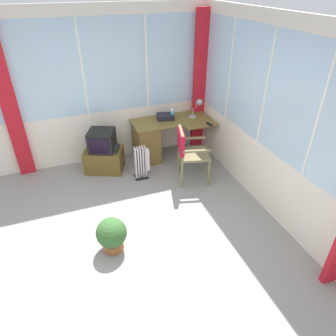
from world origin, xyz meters
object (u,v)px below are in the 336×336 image
Objects in this scene: spray_bottle at (172,114)px; tv_remote at (209,124)px; desk_lamp at (198,106)px; potted_plant at (112,234)px; space_heater at (142,162)px; paper_tray at (165,117)px; tv_on_stand at (104,153)px; desk at (150,140)px; wooden_armchair at (187,148)px.

tv_remote is at bearing -41.45° from spray_bottle.
desk_lamp is 0.42m from tv_remote.
space_heater is at bearing 60.72° from potted_plant.
tv_on_stand is (-1.22, -0.19, -0.43)m from paper_tray.
desk_lamp reaches higher than desk.
space_heater is 1.65m from potted_plant.
tv_remote is at bearing 36.05° from wooden_armchair.
potted_plant is at bearing -97.40° from tv_on_stand.
desk is 1.55× the size of wooden_armchair.
tv_on_stand is 1.30× the size of space_heater.
desk_lamp is 1.63× the size of spray_bottle.
paper_tray reaches higher than tv_on_stand.
desk is 4.82× the size of paper_tray.
desk is at bearing -165.24° from paper_tray.
tv_remote reaches higher than desk.
desk is 0.97m from wooden_armchair.
desk is 0.51m from paper_tray.
spray_bottle is at bearing 52.33° from potted_plant.
desk_lamp is 1.05m from wooden_armchair.
desk is 4.09× the size of desk_lamp.
spray_bottle is 0.95m from wooden_armchair.
spray_bottle is at bearing 84.08° from wooden_armchair.
desk_lamp is (0.91, -0.07, 0.56)m from desk.
desk is at bearing 111.50° from wooden_armchair.
tv_on_stand reaches higher than desk.
desk is 1.07m from desk_lamp.
wooden_armchair reaches higher than paper_tray.
potted_plant is at bearing -119.28° from space_heater.
wooden_armchair is at bearing -32.19° from tv_on_stand.
desk_lamp is 0.38× the size of wooden_armchair.
spray_bottle reaches higher than desk.
desk_lamp is 0.63m from paper_tray.
spray_bottle is 0.72× the size of paper_tray.
paper_tray reaches higher than space_heater.
tv_remote is 0.20× the size of tv_on_stand.
tv_remote is 0.78m from wooden_armchair.
space_heater is (-0.67, 0.32, -0.30)m from wooden_armchair.
desk_lamp is at bearing -4.41° from desk.
paper_tray is (-0.58, 0.16, -0.18)m from desk_lamp.
spray_bottle is 0.46× the size of potted_plant.
desk_lamp reaches higher than wooden_armchair.
desk_lamp is 2.35× the size of tv_remote.
wooden_armchair is (0.35, -0.88, 0.21)m from desk.
paper_tray is 1.04m from space_heater.
tv_remote is at bearing -9.93° from tv_on_stand.
spray_bottle is at bearing 4.47° from desk.
paper_tray is (0.33, 0.09, 0.38)m from desk.
potted_plant is at bearing -136.49° from desk_lamp.
desk is at bearing -175.53° from spray_bottle.
space_heater is (-0.33, -0.57, -0.10)m from desk.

